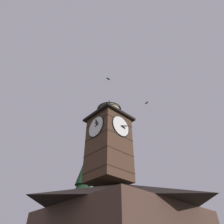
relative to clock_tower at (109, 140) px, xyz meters
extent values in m
pyramid|color=black|center=(-0.99, 0.61, -5.64)|extent=(11.96, 11.84, 2.36)
cube|color=#4C3323|center=(-0.02, -0.02, -1.02)|extent=(3.52, 3.52, 6.89)
cube|color=#352318|center=(-0.02, -0.02, -3.64)|extent=(3.56, 3.56, 0.10)
cube|color=#352318|center=(-0.02, -0.02, -1.91)|extent=(3.56, 3.56, 0.10)
cube|color=#352318|center=(-0.02, -0.02, -0.19)|extent=(3.56, 3.56, 0.10)
cube|color=#352318|center=(-0.02, -0.02, 1.53)|extent=(3.56, 3.56, 0.10)
cylinder|color=white|center=(-0.02, 1.77, 0.87)|extent=(2.29, 0.10, 2.29)
torus|color=black|center=(-0.02, 1.80, 0.87)|extent=(2.39, 0.10, 2.39)
cube|color=black|center=(-0.30, 1.87, 0.85)|extent=(0.58, 0.04, 0.18)
cube|color=black|center=(-0.45, 1.87, 1.06)|extent=(0.90, 0.04, 0.44)
sphere|color=black|center=(-0.02, 1.88, 0.87)|extent=(0.10, 0.10, 0.10)
cylinder|color=white|center=(1.77, -0.02, 0.87)|extent=(0.10, 2.29, 2.29)
torus|color=black|center=(1.80, -0.02, 0.87)|extent=(0.10, 2.39, 2.39)
cube|color=black|center=(1.87, 0.09, 1.14)|extent=(0.04, 0.33, 0.57)
cube|color=black|center=(1.87, 0.21, 1.28)|extent=(0.04, 0.53, 0.86)
sphere|color=black|center=(1.88, -0.02, 0.87)|extent=(0.10, 0.10, 0.10)
cube|color=black|center=(-0.02, -0.02, 2.55)|extent=(4.22, 4.22, 0.25)
cylinder|color=#D1BC84|center=(-0.02, -0.02, 3.34)|extent=(2.50, 2.50, 1.34)
cylinder|color=#2D2319|center=(-0.02, -0.02, 2.84)|extent=(2.56, 2.56, 0.10)
cylinder|color=#2D2319|center=(-0.02, -0.02, 3.18)|extent=(2.56, 2.56, 0.10)
cylinder|color=#2D2319|center=(-0.02, -0.02, 3.51)|extent=(2.56, 2.56, 0.10)
cylinder|color=#2D2319|center=(-0.02, -0.02, 3.84)|extent=(2.56, 2.56, 0.10)
cone|color=#424C5B|center=(-0.02, -0.02, 4.60)|extent=(2.80, 2.80, 1.18)
sphere|color=#384251|center=(-0.02, -0.02, 5.29)|extent=(0.16, 0.16, 0.16)
cone|color=#16351A|center=(-2.49, -7.57, -5.06)|extent=(5.19, 5.19, 3.48)
cone|color=#1A3620|center=(-2.49, -7.57, -2.99)|extent=(3.63, 3.63, 3.37)
cone|color=#183C20|center=(-2.49, -7.57, -0.83)|extent=(2.06, 2.06, 3.43)
sphere|color=silver|center=(-16.37, -41.81, 2.39)|extent=(1.94, 1.94, 1.94)
ellipsoid|color=black|center=(-5.32, 1.61, 6.95)|extent=(0.25, 0.17, 0.13)
cube|color=black|center=(-5.30, 1.76, 6.95)|extent=(0.21, 0.31, 0.12)
cube|color=black|center=(-5.35, 1.47, 6.95)|extent=(0.21, 0.31, 0.12)
ellipsoid|color=black|center=(-0.42, -0.74, 9.91)|extent=(0.13, 0.23, 0.13)
cube|color=black|center=(-0.28, -0.74, 9.91)|extent=(0.29, 0.16, 0.05)
cube|color=black|center=(-0.57, -0.74, 9.91)|extent=(0.29, 0.16, 0.05)
camera|label=1|loc=(12.39, 13.78, -10.07)|focal=32.05mm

